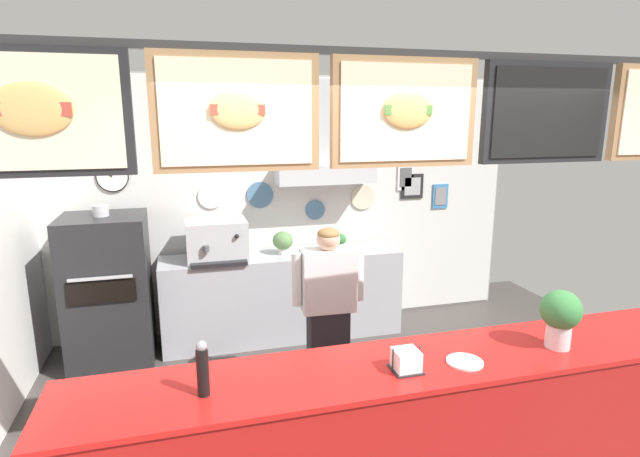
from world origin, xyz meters
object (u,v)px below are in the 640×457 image
Objects in this scene: pizza_oven at (109,291)px; shop_worker at (328,311)px; napkin_holder at (406,361)px; condiment_plate at (465,362)px; potted_rosemary at (341,241)px; basil_vase at (560,316)px; potted_sage at (283,241)px; espresso_machine at (217,241)px; pepper_grinder at (203,369)px.

pizza_oven is 1.04× the size of shop_worker.
condiment_plate is at bearing -1.68° from napkin_holder.
potted_rosemary is at bearing -109.12° from shop_worker.
basil_vase is at bearing -44.11° from pizza_oven.
pizza_oven is at bearing 123.81° from napkin_holder.
potted_sage is 1.52× the size of napkin_holder.
potted_sage is at bearing -82.79° from shop_worker.
napkin_holder reaches higher than potted_sage.
potted_sage is 2.84m from napkin_holder.
napkin_holder is 0.47× the size of basil_vase.
espresso_machine is 3.76× the size of napkin_holder.
espresso_machine reaches higher than potted_sage.
pepper_grinder is at bearing 177.96° from napkin_holder.
shop_worker is at bearing -33.09° from pizza_oven.
pizza_oven reaches higher than potted_sage.
potted_sage is at bearing 2.96° from espresso_machine.
napkin_holder is 0.57× the size of pepper_grinder.
potted_sage is at bearing 71.51° from pepper_grinder.
napkin_holder is 0.96m from basil_vase.
pepper_grinder reaches higher than napkin_holder.
shop_worker is 7.58× the size of condiment_plate.
potted_rosemary is 0.78× the size of potted_sage.
pizza_oven is 3.27m from napkin_holder.
espresso_machine is 1.75× the size of basil_vase.
basil_vase is (0.43, -2.77, 0.21)m from potted_rosemary.
espresso_machine is 2.78m from pepper_grinder.
shop_worker is 1.54m from napkin_holder.
napkin_holder is at bearing -178.76° from basil_vase.
basil_vase is at bearing -69.66° from potted_sage.
potted_rosemary is 3.17m from pepper_grinder.
condiment_plate is (1.11, -2.81, -0.06)m from espresso_machine.
potted_sage is at bearing 91.84° from napkin_holder.
pizza_oven is 9.76× the size of napkin_holder.
shop_worker is 1.40m from potted_rosemary.
pizza_oven is at bearing 106.28° from pepper_grinder.
pizza_oven reaches higher than potted_rosemary.
potted_rosemary is at bearing 86.15° from condiment_plate.
shop_worker reaches higher than potted_rosemary.
basil_vase is at bearing -0.46° from pepper_grinder.
pepper_grinder is at bearing -119.45° from potted_rosemary.
napkin_holder is at bearing 178.32° from condiment_plate.
potted_rosemary is 0.55× the size of basil_vase.
potted_sage is 3.01m from basil_vase.
pepper_grinder reaches higher than potted_rosemary.
napkin_holder is (1.81, -2.70, 0.38)m from pizza_oven.
pizza_oven is at bearing -175.19° from potted_sage.
pizza_oven is at bearing -30.51° from shop_worker.
pizza_oven is 5.57× the size of pepper_grinder.
pizza_oven reaches higher than espresso_machine.
espresso_machine is 2.15× the size of pepper_grinder.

